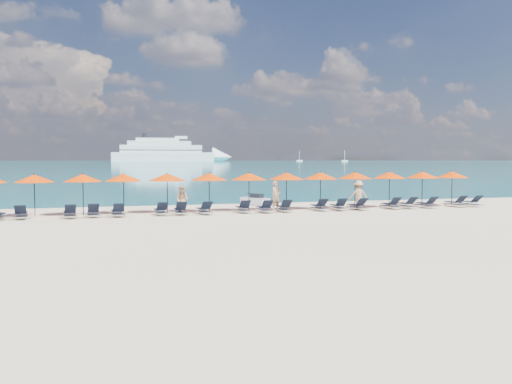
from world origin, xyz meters
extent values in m
plane|color=beige|center=(0.00, 0.00, 0.00)|extent=(1400.00, 1400.00, 0.00)
cube|color=#1FA9B2|center=(0.00, 660.00, 0.01)|extent=(1600.00, 1300.00, 0.01)
cube|color=white|center=(72.97, 605.63, 5.04)|extent=(111.78, 25.22, 10.09)
cone|color=white|center=(139.49, 602.59, 5.04)|extent=(23.19, 23.19, 22.20)
cube|color=white|center=(70.96, 605.72, 14.12)|extent=(89.47, 21.18, 8.07)
cube|color=white|center=(68.94, 605.81, 20.18)|extent=(69.43, 18.26, 5.04)
cube|color=white|center=(66.92, 605.90, 24.21)|extent=(47.12, 14.22, 3.53)
cube|color=black|center=(70.96, 605.72, 12.61)|extent=(90.59, 21.44, 0.91)
cube|color=black|center=(70.96, 605.72, 16.14)|extent=(88.36, 20.93, 0.91)
cylinder|color=black|center=(53.02, 606.54, 28.25)|extent=(4.44, 4.44, 5.55)
cube|color=white|center=(223.47, 577.87, 0.89)|extent=(6.68, 2.23, 1.78)
cylinder|color=white|center=(223.47, 577.87, 6.68)|extent=(0.40, 0.40, 11.13)
cube|color=white|center=(251.03, 518.04, 0.88)|extent=(6.62, 2.21, 1.77)
cylinder|color=white|center=(251.03, 518.04, 6.62)|extent=(0.40, 0.40, 11.04)
cube|color=#B1AFC5|center=(1.58, 8.50, 0.26)|extent=(1.64, 2.22, 0.48)
cube|color=black|center=(1.66, 8.35, 0.61)|extent=(0.78, 0.97, 0.30)
cylinder|color=black|center=(1.34, 8.97, 0.74)|extent=(0.45, 0.26, 0.05)
imported|color=tan|center=(1.54, 4.08, 0.88)|extent=(0.77, 0.67, 1.77)
imported|color=tan|center=(-3.97, 3.92, 0.78)|extent=(0.87, 0.78, 1.55)
imported|color=tan|center=(6.58, 3.58, 0.87)|extent=(1.21, 0.74, 1.74)
cylinder|color=black|center=(-11.64, 4.56, 1.10)|extent=(0.05, 0.05, 2.20)
cone|color=#FF3F00|center=(-11.64, 4.56, 2.02)|extent=(2.10, 2.10, 0.42)
sphere|color=black|center=(-11.64, 4.56, 2.24)|extent=(0.08, 0.08, 0.08)
cylinder|color=black|center=(-9.21, 4.82, 1.10)|extent=(0.05, 0.05, 2.20)
cone|color=#FF3F00|center=(-9.21, 4.82, 2.02)|extent=(2.10, 2.10, 0.42)
sphere|color=black|center=(-9.21, 4.82, 2.24)|extent=(0.08, 0.08, 0.08)
cylinder|color=black|center=(-7.06, 4.83, 1.10)|extent=(0.05, 0.05, 2.20)
cone|color=#FF3F00|center=(-7.06, 4.83, 2.02)|extent=(2.10, 2.10, 0.42)
sphere|color=black|center=(-7.06, 4.83, 2.24)|extent=(0.08, 0.08, 0.08)
cylinder|color=black|center=(-4.67, 4.76, 1.10)|extent=(0.05, 0.05, 2.20)
cone|color=#FF3F00|center=(-4.67, 4.76, 2.02)|extent=(2.10, 2.10, 0.42)
sphere|color=black|center=(-4.67, 4.76, 2.24)|extent=(0.08, 0.08, 0.08)
cylinder|color=black|center=(-2.28, 4.75, 1.10)|extent=(0.05, 0.05, 2.20)
cone|color=#FF3F00|center=(-2.28, 4.75, 2.02)|extent=(2.10, 2.10, 0.42)
sphere|color=black|center=(-2.28, 4.75, 2.24)|extent=(0.08, 0.08, 0.08)
cylinder|color=black|center=(0.04, 4.56, 1.10)|extent=(0.05, 0.05, 2.20)
cone|color=#FF3F00|center=(0.04, 4.56, 2.02)|extent=(2.10, 2.10, 0.42)
sphere|color=black|center=(0.04, 4.56, 2.24)|extent=(0.08, 0.08, 0.08)
cylinder|color=black|center=(2.36, 4.58, 1.10)|extent=(0.05, 0.05, 2.20)
cone|color=#FF3F00|center=(2.36, 4.58, 2.02)|extent=(2.10, 2.10, 0.42)
sphere|color=black|center=(2.36, 4.58, 2.24)|extent=(0.08, 0.08, 0.08)
cylinder|color=black|center=(4.54, 4.58, 1.10)|extent=(0.05, 0.05, 2.20)
cone|color=#FF3F00|center=(4.54, 4.58, 2.02)|extent=(2.10, 2.10, 0.42)
sphere|color=black|center=(4.54, 4.58, 2.24)|extent=(0.08, 0.08, 0.08)
cylinder|color=black|center=(6.87, 4.63, 1.10)|extent=(0.05, 0.05, 2.20)
cone|color=#FF3F00|center=(6.87, 4.63, 2.02)|extent=(2.10, 2.10, 0.42)
sphere|color=black|center=(6.87, 4.63, 2.24)|extent=(0.08, 0.08, 0.08)
cylinder|color=black|center=(9.26, 4.65, 1.10)|extent=(0.05, 0.05, 2.20)
cone|color=#FF3F00|center=(9.26, 4.65, 2.02)|extent=(2.10, 2.10, 0.42)
sphere|color=black|center=(9.26, 4.65, 2.24)|extent=(0.08, 0.08, 0.08)
cylinder|color=black|center=(11.60, 4.59, 1.10)|extent=(0.05, 0.05, 2.20)
cone|color=#FF3F00|center=(11.60, 4.59, 2.02)|extent=(2.10, 2.10, 0.42)
sphere|color=black|center=(11.60, 4.59, 2.24)|extent=(0.08, 0.08, 0.08)
cylinder|color=black|center=(13.84, 4.63, 1.10)|extent=(0.05, 0.05, 2.20)
cone|color=#FF3F00|center=(13.84, 4.63, 2.02)|extent=(2.10, 2.10, 0.42)
sphere|color=black|center=(13.84, 4.63, 2.24)|extent=(0.08, 0.08, 0.08)
cube|color=silver|center=(-12.21, 3.63, 0.14)|extent=(0.68, 1.72, 0.06)
cube|color=black|center=(-12.22, 3.88, 0.30)|extent=(0.59, 1.12, 0.04)
cube|color=black|center=(-12.20, 3.08, 0.55)|extent=(0.57, 0.56, 0.43)
cube|color=silver|center=(-9.87, 3.39, 0.14)|extent=(0.75, 1.74, 0.06)
cube|color=black|center=(-9.88, 3.64, 0.30)|extent=(0.63, 1.14, 0.04)
cube|color=black|center=(-9.82, 2.84, 0.55)|extent=(0.59, 0.58, 0.43)
cube|color=silver|center=(-8.71, 3.56, 0.14)|extent=(0.64, 1.71, 0.06)
cube|color=black|center=(-8.71, 3.81, 0.30)|extent=(0.56, 1.11, 0.04)
cube|color=black|center=(-8.70, 3.01, 0.55)|extent=(0.56, 0.54, 0.43)
cube|color=silver|center=(-7.48, 3.43, 0.14)|extent=(0.72, 1.73, 0.06)
cube|color=black|center=(-7.50, 3.68, 0.30)|extent=(0.61, 1.13, 0.04)
cube|color=black|center=(-7.45, 2.88, 0.55)|extent=(0.58, 0.57, 0.43)
cube|color=silver|center=(-5.19, 3.61, 0.14)|extent=(0.65, 1.71, 0.06)
cube|color=black|center=(-5.19, 3.86, 0.30)|extent=(0.57, 1.11, 0.04)
cube|color=black|center=(-5.18, 3.06, 0.55)|extent=(0.56, 0.55, 0.43)
cube|color=silver|center=(-4.14, 3.55, 0.14)|extent=(0.72, 1.73, 0.06)
cube|color=black|center=(-4.12, 3.80, 0.30)|extent=(0.61, 1.13, 0.04)
cube|color=black|center=(-4.17, 3.01, 0.55)|extent=(0.58, 0.57, 0.43)
cube|color=silver|center=(-2.85, 3.44, 0.14)|extent=(0.75, 1.74, 0.06)
cube|color=black|center=(-2.87, 3.69, 0.30)|extent=(0.63, 1.14, 0.04)
cube|color=black|center=(-2.81, 2.89, 0.55)|extent=(0.59, 0.58, 0.43)
cube|color=silver|center=(-0.58, 3.62, 0.14)|extent=(0.71, 1.73, 0.06)
cube|color=black|center=(-0.57, 3.87, 0.30)|extent=(0.61, 1.13, 0.04)
cube|color=black|center=(-0.61, 3.07, 0.55)|extent=(0.58, 0.56, 0.43)
cube|color=silver|center=(0.62, 3.35, 0.14)|extent=(0.67, 1.72, 0.06)
cube|color=black|center=(0.63, 3.60, 0.30)|extent=(0.58, 1.12, 0.04)
cube|color=black|center=(0.60, 2.80, 0.55)|extent=(0.57, 0.55, 0.43)
cube|color=silver|center=(1.79, 3.45, 0.14)|extent=(0.70, 1.73, 0.06)
cube|color=black|center=(1.81, 3.70, 0.30)|extent=(0.60, 1.13, 0.04)
cube|color=black|center=(1.77, 2.90, 0.55)|extent=(0.58, 0.56, 0.43)
cube|color=silver|center=(4.04, 3.59, 0.14)|extent=(0.67, 1.72, 0.06)
cube|color=black|center=(4.04, 3.84, 0.30)|extent=(0.58, 1.12, 0.04)
cube|color=black|center=(4.02, 3.04, 0.55)|extent=(0.57, 0.55, 0.43)
cube|color=silver|center=(5.21, 3.43, 0.14)|extent=(0.79, 1.75, 0.06)
cube|color=black|center=(5.23, 3.68, 0.30)|extent=(0.66, 1.15, 0.04)
cube|color=black|center=(5.15, 2.88, 0.55)|extent=(0.60, 0.59, 0.43)
cube|color=silver|center=(6.38, 3.35, 0.14)|extent=(0.78, 1.75, 0.06)
cube|color=black|center=(6.36, 3.60, 0.30)|extent=(0.65, 1.15, 0.04)
cube|color=black|center=(6.43, 2.81, 0.55)|extent=(0.60, 0.59, 0.43)
cube|color=silver|center=(8.70, 3.50, 0.14)|extent=(0.67, 1.72, 0.06)
cube|color=black|center=(8.70, 3.75, 0.30)|extent=(0.58, 1.11, 0.04)
cube|color=black|center=(8.72, 2.95, 0.55)|extent=(0.56, 0.55, 0.43)
cube|color=silver|center=(9.81, 3.48, 0.14)|extent=(0.72, 1.73, 0.06)
cube|color=black|center=(9.80, 3.73, 0.30)|extent=(0.61, 1.13, 0.04)
cube|color=black|center=(9.84, 2.94, 0.55)|extent=(0.58, 0.57, 0.43)
cube|color=silver|center=(11.13, 3.33, 0.14)|extent=(0.72, 1.73, 0.06)
cube|color=black|center=(11.12, 3.58, 0.30)|extent=(0.61, 1.13, 0.04)
cube|color=black|center=(11.16, 2.79, 0.55)|extent=(0.58, 0.57, 0.43)
cube|color=silver|center=(13.39, 3.57, 0.14)|extent=(0.68, 1.72, 0.06)
cube|color=black|center=(13.38, 3.82, 0.30)|extent=(0.59, 1.12, 0.04)
cube|color=black|center=(13.41, 3.02, 0.55)|extent=(0.57, 0.56, 0.43)
cube|color=silver|center=(14.50, 3.53, 0.14)|extent=(0.73, 1.74, 0.06)
cube|color=black|center=(14.49, 3.78, 0.30)|extent=(0.62, 1.13, 0.04)
cube|color=black|center=(14.54, 2.98, 0.55)|extent=(0.58, 0.57, 0.43)
camera|label=1|loc=(-9.05, -27.25, 3.04)|focal=40.00mm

